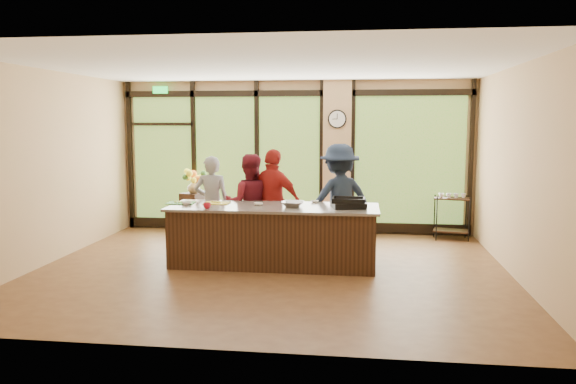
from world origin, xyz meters
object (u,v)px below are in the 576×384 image
(island_base, at_px, (274,237))
(roasting_pan, at_px, (348,205))
(cook_right, at_px, (339,199))
(flower_stand, at_px, (194,214))
(cook_left, at_px, (212,203))
(bar_cart, at_px, (452,212))

(island_base, xyz_separation_m, roasting_pan, (1.14, -0.04, 0.52))
(cook_right, xyz_separation_m, flower_stand, (-2.88, 1.27, -0.51))
(cook_left, relative_size, roasting_pan, 3.39)
(flower_stand, bearing_deg, bar_cart, 26.47)
(cook_right, distance_m, flower_stand, 3.19)
(flower_stand, bearing_deg, island_base, -23.57)
(bar_cart, bearing_deg, cook_left, -148.53)
(cook_right, height_order, roasting_pan, cook_right)
(cook_right, distance_m, bar_cart, 2.53)
(cook_left, bearing_deg, roasting_pan, 152.87)
(roasting_pan, bearing_deg, bar_cart, 37.30)
(flower_stand, xyz_separation_m, bar_cart, (4.93, 0.17, 0.11))
(roasting_pan, bearing_deg, flower_stand, 130.76)
(cook_left, distance_m, roasting_pan, 2.50)
(island_base, bearing_deg, roasting_pan, -1.86)
(cook_left, height_order, roasting_pan, cook_left)
(island_base, distance_m, bar_cart, 3.80)
(cook_right, bearing_deg, cook_left, -24.04)
(roasting_pan, height_order, flower_stand, roasting_pan)
(cook_right, height_order, flower_stand, cook_right)
(cook_left, bearing_deg, cook_right, 173.90)
(flower_stand, bearing_deg, roasting_pan, -10.82)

